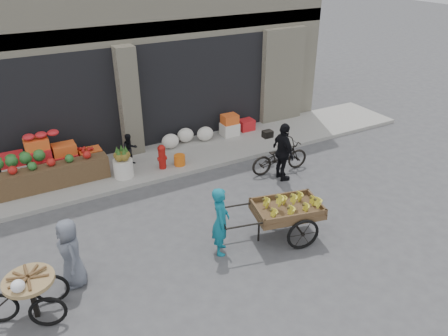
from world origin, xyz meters
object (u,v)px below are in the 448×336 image
vendor_woman (221,221)px  bicycle (280,157)px  fire_hydrant (162,156)px  banana_cart (285,208)px  seated_person (130,150)px  pineapple_bin (123,168)px  vendor_grey (71,253)px  cyclist (283,152)px  orange_bucket (180,160)px  tricycle_cart (31,291)px

vendor_woman → bicycle: 3.95m
fire_hydrant → banana_cart: size_ratio=0.28×
seated_person → pineapple_bin: bearing=-133.7°
vendor_grey → cyclist: cyclist is taller
fire_hydrant → vendor_woman: size_ratio=0.47×
vendor_woman → cyclist: cyclist is taller
fire_hydrant → bicycle: 3.28m
pineapple_bin → fire_hydrant: size_ratio=0.73×
orange_bucket → bicycle: bearing=-32.5°
orange_bucket → vendor_grey: 4.97m
fire_hydrant → seated_person: seated_person is taller
fire_hydrant → bicycle: size_ratio=0.41×
fire_hydrant → seated_person: 0.96m
pineapple_bin → tricycle_cart: bearing=-125.4°
orange_bucket → vendor_woman: size_ratio=0.21×
pineapple_bin → vendor_woman: (0.82, -3.96, 0.39)m
banana_cart → cyclist: cyclist is taller
pineapple_bin → tricycle_cart: 4.89m
fire_hydrant → orange_bucket: (0.50, -0.05, -0.23)m
seated_person → banana_cart: bearing=-78.7°
fire_hydrant → bicycle: (2.88, -1.57, -0.05)m
seated_person → banana_cart: size_ratio=0.36×
orange_bucket → bicycle: (2.38, -1.52, 0.18)m
banana_cart → cyclist: 2.64m
fire_hydrant → tricycle_cart: tricycle_cart is taller
seated_person → tricycle_cart: seated_person is taller
pineapple_bin → orange_bucket: pineapple_bin is taller
banana_cart → cyclist: (1.52, 2.16, 0.07)m
tricycle_cart → bicycle: bearing=34.4°
pineapple_bin → banana_cart: (2.27, -4.18, 0.37)m
fire_hydrant → vendor_woman: bearing=-94.1°
seated_person → cyclist: bearing=-47.7°
tricycle_cart → pineapple_bin: bearing=69.9°
tricycle_cart → vendor_grey: vendor_grey is taller
banana_cart → orange_bucket: bearing=112.0°
cyclist → vendor_woman: bearing=128.8°
bicycle → cyclist: bearing=159.0°
vendor_grey → bicycle: vendor_grey is taller
pineapple_bin → vendor_woman: 4.06m
banana_cart → bicycle: 3.09m
seated_person → orange_bucket: bearing=-40.3°
vendor_woman → vendor_grey: bearing=108.3°
seated_person → tricycle_cart: 5.61m
tricycle_cart → orange_bucket: bearing=56.5°
tricycle_cart → vendor_woman: bearing=15.6°
banana_cart → bicycle: (1.72, 2.56, -0.29)m
seated_person → cyclist: 4.28m
orange_bucket → bicycle: 2.83m
fire_hydrant → seated_person: bearing=137.1°
fire_hydrant → banana_cart: (1.17, -4.13, 0.24)m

